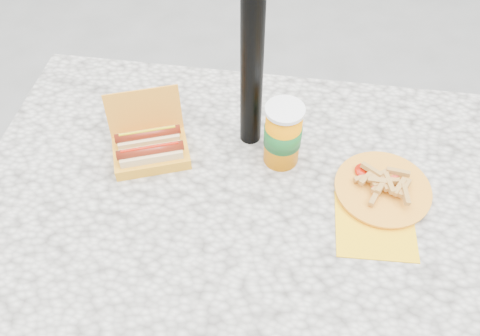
# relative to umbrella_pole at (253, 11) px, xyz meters

# --- Properties ---
(ground) EXTENTS (60.00, 60.00, 0.00)m
(ground) POSITION_rel_umbrella_pole_xyz_m (0.00, -0.16, -1.10)
(ground) COLOR slate
(picnic_table) EXTENTS (1.20, 0.80, 0.75)m
(picnic_table) POSITION_rel_umbrella_pole_xyz_m (0.00, -0.16, -0.46)
(picnic_table) COLOR beige
(picnic_table) RESTS_ON ground
(umbrella_pole) EXTENTS (0.05, 0.05, 2.20)m
(umbrella_pole) POSITION_rel_umbrella_pole_xyz_m (0.00, 0.00, 0.00)
(umbrella_pole) COLOR black
(umbrella_pole) RESTS_ON ground
(hotdog_box) EXTENTS (0.21, 0.19, 0.14)m
(hotdog_box) POSITION_rel_umbrella_pole_xyz_m (-0.22, -0.10, -0.32)
(hotdog_box) COLOR orange
(hotdog_box) RESTS_ON picnic_table
(fries_plate) EXTENTS (0.21, 0.29, 0.04)m
(fries_plate) POSITION_rel_umbrella_pole_xyz_m (0.31, -0.13, -0.34)
(fries_plate) COLOR yellow
(fries_plate) RESTS_ON picnic_table
(soda_cup) EXTENTS (0.09, 0.09, 0.16)m
(soda_cup) POSITION_rel_umbrella_pole_xyz_m (0.08, -0.06, -0.27)
(soda_cup) COLOR #FF8900
(soda_cup) RESTS_ON picnic_table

